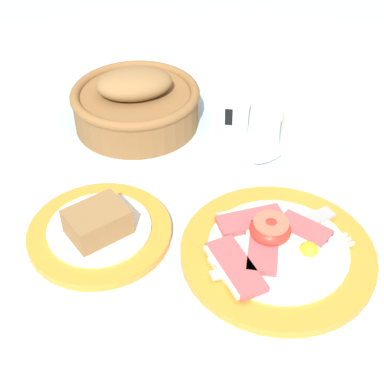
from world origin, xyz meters
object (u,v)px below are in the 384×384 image
bread_basket (136,103)px  teaspoon_by_saucer (258,161)px  breakfast_plate (276,249)px  sugar_cup (311,131)px  number_card (229,114)px  bread_plate (99,231)px

bread_basket → teaspoon_by_saucer: bearing=-25.6°
breakfast_plate → sugar_cup: (0.06, 0.22, 0.03)m
bread_basket → number_card: bread_basket is taller
bread_plate → number_card: 0.30m
sugar_cup → number_card: 0.13m
bread_plate → sugar_cup: sugar_cup is taller
teaspoon_by_saucer → bread_basket: bearing=110.1°
teaspoon_by_saucer → sugar_cup: bearing=-19.6°
sugar_cup → bread_basket: bearing=168.0°
bread_plate → teaspoon_by_saucer: bearing=40.3°
sugar_cup → bread_plate: bearing=-143.5°
bread_basket → sugar_cup: bearing=-12.0°
breakfast_plate → bread_basket: bearing=127.9°
bread_basket → teaspoon_by_saucer: 0.22m
breakfast_plate → sugar_cup: sugar_cup is taller
breakfast_plate → teaspoon_by_saucer: bearing=95.9°
sugar_cup → number_card: bearing=162.4°
sugar_cup → teaspoon_by_saucer: 0.09m
bread_plate → bread_basket: size_ratio=0.89×
bread_plate → number_card: bearing=57.5°
breakfast_plate → number_card: size_ratio=3.29×
bread_basket → breakfast_plate: bearing=-52.1°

